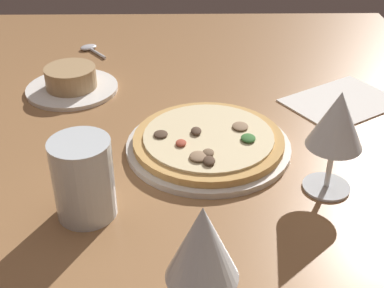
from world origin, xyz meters
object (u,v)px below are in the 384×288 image
(wine_glass_near, at_px, (337,123))
(ramekin_on_saucer, at_px, (71,82))
(paper_menu, at_px, (342,102))
(pizza_main, at_px, (208,142))
(water_glass, at_px, (84,183))
(wine_glass_far, at_px, (202,249))
(spoon, at_px, (90,49))

(wine_glass_near, bearing_deg, ramekin_on_saucer, 52.70)
(wine_glass_near, distance_m, paper_menu, 0.30)
(pizza_main, height_order, water_glass, water_glass)
(wine_glass_far, height_order, spoon, wine_glass_far)
(water_glass, relative_size, spoon, 1.32)
(wine_glass_near, relative_size, paper_menu, 0.78)
(wine_glass_far, distance_m, water_glass, 0.26)
(paper_menu, bearing_deg, water_glass, 94.32)
(pizza_main, height_order, spoon, pizza_main)
(pizza_main, relative_size, ramekin_on_saucer, 1.48)
(ramekin_on_saucer, relative_size, spoon, 2.08)
(wine_glass_far, relative_size, water_glass, 1.49)
(spoon, bearing_deg, pizza_main, -149.06)
(water_glass, bearing_deg, wine_glass_far, -143.10)
(water_glass, height_order, spoon, water_glass)
(ramekin_on_saucer, height_order, wine_glass_near, wine_glass_near)
(wine_glass_near, distance_m, spoon, 0.68)
(wine_glass_far, height_order, wine_glass_near, wine_glass_far)
(water_glass, bearing_deg, wine_glass_near, -81.44)
(ramekin_on_saucer, distance_m, wine_glass_near, 0.54)
(paper_menu, height_order, spoon, spoon)
(pizza_main, relative_size, water_glass, 2.35)
(ramekin_on_saucer, relative_size, wine_glass_far, 1.06)
(wine_glass_near, distance_m, water_glass, 0.34)
(wine_glass_near, xyz_separation_m, water_glass, (-0.05, 0.34, -0.06))
(ramekin_on_saucer, distance_m, water_glass, 0.39)
(ramekin_on_saucer, xyz_separation_m, wine_glass_near, (-0.32, -0.42, 0.09))
(ramekin_on_saucer, bearing_deg, pizza_main, -129.99)
(water_glass, relative_size, paper_menu, 0.57)
(wine_glass_far, xyz_separation_m, water_glass, (0.20, 0.15, -0.07))
(pizza_main, distance_m, spoon, 0.49)
(pizza_main, bearing_deg, wine_glass_far, 176.46)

